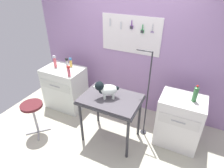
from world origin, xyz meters
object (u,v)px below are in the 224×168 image
at_px(cabinet_right, 179,121).
at_px(spray_bottle_tall, 67,64).
at_px(stool, 32,109).
at_px(counter_left, 65,88).
at_px(grooming_arm, 146,100).
at_px(soda_bottle, 195,94).
at_px(dog, 106,89).
at_px(grooming_table, 111,102).

height_order(cabinet_right, spray_bottle_tall, spray_bottle_tall).
relative_size(cabinet_right, stool, 1.40).
bearing_deg(counter_left, spray_bottle_tall, 23.33).
relative_size(grooming_arm, cabinet_right, 1.77).
bearing_deg(soda_bottle, dog, -160.76).
height_order(grooming_table, cabinet_right, cabinet_right).
height_order(counter_left, spray_bottle_tall, spray_bottle_tall).
xyz_separation_m(grooming_table, grooming_arm, (0.48, 0.35, -0.03)).
height_order(grooming_table, counter_left, counter_left).
distance_m(grooming_table, cabinet_right, 1.17).
xyz_separation_m(dog, spray_bottle_tall, (-1.12, 0.50, -0.02)).
distance_m(counter_left, spray_bottle_tall, 0.55).
bearing_deg(grooming_table, grooming_arm, 36.15).
distance_m(spray_bottle_tall, soda_bottle, 2.37).
bearing_deg(soda_bottle, grooming_table, -160.81).
bearing_deg(cabinet_right, grooming_arm, -173.98).
xyz_separation_m(grooming_table, stool, (-1.26, -0.48, -0.24)).
distance_m(grooming_arm, spray_bottle_tall, 1.70).
relative_size(counter_left, stool, 1.40).
distance_m(grooming_arm, cabinet_right, 0.63).
bearing_deg(dog, soda_bottle, 19.24).
relative_size(counter_left, cabinet_right, 1.00).
distance_m(dog, stool, 1.36).
bearing_deg(soda_bottle, stool, -159.93).
relative_size(grooming_table, grooming_arm, 0.60).
relative_size(grooming_table, soda_bottle, 3.51).
xyz_separation_m(stool, spray_bottle_tall, (0.07, 0.96, 0.46)).
height_order(counter_left, cabinet_right, cabinet_right).
bearing_deg(grooming_arm, spray_bottle_tall, 175.78).
bearing_deg(cabinet_right, spray_bottle_tall, 178.34).
height_order(grooming_table, grooming_arm, grooming_arm).
relative_size(counter_left, spray_bottle_tall, 3.90).
height_order(grooming_arm, stool, grooming_arm).
relative_size(grooming_table, cabinet_right, 1.06).
relative_size(grooming_arm, counter_left, 1.77).
bearing_deg(soda_bottle, cabinet_right, 178.73).
relative_size(dog, stool, 0.60).
xyz_separation_m(cabinet_right, stool, (-2.30, -0.89, 0.08)).
height_order(grooming_arm, soda_bottle, grooming_arm).
xyz_separation_m(grooming_table, counter_left, (-1.29, 0.44, -0.32)).
xyz_separation_m(dog, cabinet_right, (1.11, 0.44, -0.56)).
xyz_separation_m(cabinet_right, spray_bottle_tall, (-2.23, 0.06, 0.54)).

